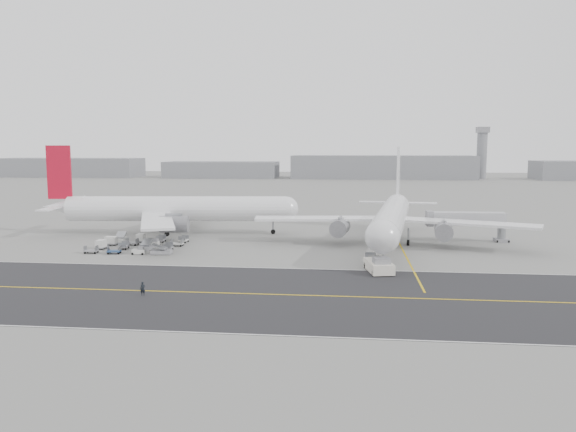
# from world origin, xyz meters

# --- Properties ---
(ground) EXTENTS (700.00, 700.00, 0.00)m
(ground) POSITION_xyz_m (0.00, 0.00, 0.00)
(ground) COLOR gray
(ground) RESTS_ON ground
(taxiway) EXTENTS (220.00, 59.00, 0.03)m
(taxiway) POSITION_xyz_m (5.02, -17.98, 0.01)
(taxiway) COLOR #2B2B2D
(taxiway) RESTS_ON ground
(horizon_buildings) EXTENTS (520.00, 28.00, 28.00)m
(horizon_buildings) POSITION_xyz_m (30.00, 260.00, 0.00)
(horizon_buildings) COLOR gray
(horizon_buildings) RESTS_ON ground
(control_tower) EXTENTS (7.00, 7.00, 31.25)m
(control_tower) POSITION_xyz_m (100.00, 265.00, 16.25)
(control_tower) COLOR gray
(control_tower) RESTS_ON ground
(airliner_a) EXTENTS (56.16, 55.29, 19.39)m
(airliner_a) POSITION_xyz_m (-18.83, 30.37, 5.59)
(airliner_a) COLOR white
(airliner_a) RESTS_ON ground
(airliner_b) EXTENTS (54.24, 55.16, 19.08)m
(airliner_b) POSITION_xyz_m (28.25, 21.24, 5.50)
(airliner_b) COLOR white
(airliner_b) RESTS_ON ground
(pushback_tug) EXTENTS (4.54, 9.16, 2.58)m
(pushback_tug) POSITION_xyz_m (24.64, -3.38, 1.06)
(pushback_tug) COLOR silver
(pushback_tug) RESTS_ON ground
(jet_bridge) EXTENTS (16.38, 3.47, 6.18)m
(jet_bridge) POSITION_xyz_m (43.69, 27.20, 4.31)
(jet_bridge) COLOR gray
(jet_bridge) RESTS_ON ground
(gse_cluster) EXTENTS (20.67, 19.96, 1.81)m
(gse_cluster) POSITION_xyz_m (-19.67, 13.23, 0.00)
(gse_cluster) COLOR #9A999E
(gse_cluster) RESTS_ON ground
(stray_dolly) EXTENTS (2.22, 3.14, 1.78)m
(stray_dolly) POSITION_xyz_m (23.80, 2.71, 0.00)
(stray_dolly) COLOR silver
(stray_dolly) RESTS_ON ground
(ground_crew_a) EXTENTS (0.69, 0.48, 1.82)m
(ground_crew_a) POSITION_xyz_m (-6.31, -20.35, 0.91)
(ground_crew_a) COLOR black
(ground_crew_a) RESTS_ON ground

